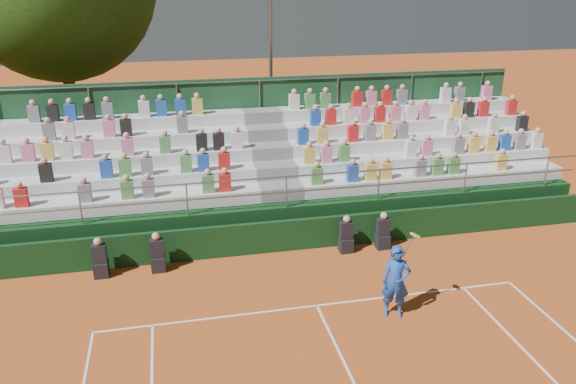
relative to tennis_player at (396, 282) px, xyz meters
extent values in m
plane|color=#BA521F|center=(-1.76, 0.79, -0.94)|extent=(90.00, 90.00, 0.00)
cube|color=white|center=(-1.76, 0.79, -0.94)|extent=(11.00, 0.06, 0.01)
cube|color=black|center=(-1.76, 3.99, -0.44)|extent=(20.00, 0.15, 1.00)
cube|color=black|center=(-7.28, 3.54, -0.72)|extent=(0.40, 0.40, 0.44)
cube|color=black|center=(-7.28, 3.54, -0.24)|extent=(0.38, 0.25, 0.55)
sphere|color=tan|center=(-7.28, 3.54, 0.14)|extent=(0.22, 0.22, 0.22)
cube|color=black|center=(-5.72, 3.54, -0.72)|extent=(0.40, 0.40, 0.44)
cube|color=black|center=(-5.72, 3.54, -0.24)|extent=(0.38, 0.25, 0.55)
sphere|color=tan|center=(-5.72, 3.54, 0.14)|extent=(0.22, 0.22, 0.22)
cube|color=black|center=(-0.12, 3.54, -0.72)|extent=(0.40, 0.40, 0.44)
cube|color=black|center=(-0.12, 3.54, -0.24)|extent=(0.38, 0.25, 0.55)
sphere|color=tan|center=(-0.12, 3.54, 0.14)|extent=(0.22, 0.22, 0.22)
cube|color=black|center=(1.06, 3.54, -0.72)|extent=(0.40, 0.40, 0.44)
cube|color=black|center=(1.06, 3.54, -0.24)|extent=(0.38, 0.25, 0.55)
sphere|color=tan|center=(1.06, 3.54, 0.14)|extent=(0.22, 0.22, 0.22)
cube|color=black|center=(-1.76, 7.09, -0.34)|extent=(20.00, 5.20, 1.20)
cube|color=silver|center=(-7.11, 5.42, 0.47)|extent=(9.30, 0.85, 0.42)
cube|color=silver|center=(3.59, 5.42, 0.47)|extent=(9.30, 0.85, 0.42)
cube|color=slate|center=(-1.76, 5.42, 0.47)|extent=(1.40, 0.85, 0.42)
cube|color=silver|center=(-7.11, 6.27, 0.89)|extent=(9.30, 0.85, 0.42)
cube|color=silver|center=(3.59, 6.27, 0.89)|extent=(9.30, 0.85, 0.42)
cube|color=slate|center=(-1.76, 6.27, 0.89)|extent=(1.40, 0.85, 0.42)
cube|color=silver|center=(-7.11, 7.12, 1.31)|extent=(9.30, 0.85, 0.42)
cube|color=silver|center=(3.59, 7.12, 1.31)|extent=(9.30, 0.85, 0.42)
cube|color=slate|center=(-1.76, 7.12, 1.31)|extent=(1.40, 0.85, 0.42)
cube|color=silver|center=(-7.11, 7.97, 1.73)|extent=(9.30, 0.85, 0.42)
cube|color=silver|center=(3.59, 7.97, 1.73)|extent=(9.30, 0.85, 0.42)
cube|color=slate|center=(-1.76, 7.97, 1.73)|extent=(1.40, 0.85, 0.42)
cube|color=silver|center=(-7.11, 8.82, 2.15)|extent=(9.30, 0.85, 0.42)
cube|color=silver|center=(3.59, 8.82, 2.15)|extent=(9.30, 0.85, 0.42)
cube|color=slate|center=(-1.76, 8.82, 2.15)|extent=(1.40, 0.85, 0.42)
cube|color=#1B4627|center=(-1.76, 9.34, 1.26)|extent=(20.00, 0.12, 4.40)
cylinder|color=gray|center=(-1.76, 4.54, 1.26)|extent=(20.00, 0.05, 0.05)
cylinder|color=gray|center=(-1.76, 9.24, 3.36)|extent=(20.00, 0.05, 0.05)
cube|color=red|center=(-9.47, 5.27, 0.96)|extent=(0.36, 0.24, 0.56)
cube|color=slate|center=(-7.70, 5.27, 0.96)|extent=(0.36, 0.24, 0.56)
cube|color=#4C8C4C|center=(-6.49, 5.27, 0.96)|extent=(0.36, 0.24, 0.56)
cube|color=slate|center=(-5.87, 5.27, 0.96)|extent=(0.36, 0.24, 0.56)
cube|color=#4C8C4C|center=(-4.08, 5.27, 0.96)|extent=(0.36, 0.24, 0.56)
cube|color=red|center=(-3.56, 5.27, 0.96)|extent=(0.36, 0.24, 0.56)
cube|color=black|center=(-8.87, 6.12, 1.38)|extent=(0.36, 0.24, 0.56)
cube|color=#1E4CB2|center=(-7.12, 6.12, 1.38)|extent=(0.36, 0.24, 0.56)
cube|color=#4C8C4C|center=(-6.56, 6.12, 1.38)|extent=(0.36, 0.24, 0.56)
cube|color=slate|center=(-5.89, 6.12, 1.38)|extent=(0.36, 0.24, 0.56)
cube|color=#4C8C4C|center=(-4.68, 6.12, 1.38)|extent=(0.36, 0.24, 0.56)
cube|color=#1E4CB2|center=(-4.14, 6.12, 1.38)|extent=(0.36, 0.24, 0.56)
cube|color=red|center=(-3.47, 6.12, 1.38)|extent=(0.36, 0.24, 0.56)
cube|color=silver|center=(-10.16, 6.97, 1.80)|extent=(0.36, 0.24, 0.56)
cube|color=pink|center=(-9.48, 6.97, 1.80)|extent=(0.36, 0.24, 0.56)
cube|color=gold|center=(-8.92, 6.97, 1.80)|extent=(0.36, 0.24, 0.56)
cube|color=silver|center=(-8.35, 6.97, 1.80)|extent=(0.36, 0.24, 0.56)
cube|color=pink|center=(-7.72, 6.97, 1.80)|extent=(0.36, 0.24, 0.56)
cube|color=pink|center=(-6.48, 6.97, 1.80)|extent=(0.36, 0.24, 0.56)
cube|color=#4C8C4C|center=(-5.29, 6.97, 1.80)|extent=(0.36, 0.24, 0.56)
cube|color=black|center=(-4.11, 6.97, 1.80)|extent=(0.36, 0.24, 0.56)
cube|color=black|center=(-3.55, 6.97, 1.80)|extent=(0.36, 0.24, 0.56)
cube|color=silver|center=(-2.94, 6.97, 1.80)|extent=(0.36, 0.24, 0.56)
cube|color=slate|center=(-8.95, 7.82, 2.22)|extent=(0.36, 0.24, 0.56)
cube|color=silver|center=(-8.34, 7.82, 2.22)|extent=(0.36, 0.24, 0.56)
cube|color=pink|center=(-7.07, 7.82, 2.22)|extent=(0.36, 0.24, 0.56)
cube|color=black|center=(-6.53, 7.82, 2.22)|extent=(0.36, 0.24, 0.56)
cube|color=slate|center=(-4.68, 7.82, 2.22)|extent=(0.36, 0.24, 0.56)
cube|color=slate|center=(-9.50, 8.67, 2.64)|extent=(0.36, 0.24, 0.56)
cube|color=black|center=(-8.91, 8.67, 2.64)|extent=(0.36, 0.24, 0.56)
cube|color=#1E4CB2|center=(-8.34, 8.67, 2.64)|extent=(0.36, 0.24, 0.56)
cube|color=black|center=(-7.73, 8.67, 2.64)|extent=(0.36, 0.24, 0.56)
cube|color=slate|center=(-7.14, 8.67, 2.64)|extent=(0.36, 0.24, 0.56)
cube|color=silver|center=(-5.93, 8.67, 2.64)|extent=(0.36, 0.24, 0.56)
cube|color=#1E4CB2|center=(-5.34, 8.67, 2.64)|extent=(0.36, 0.24, 0.56)
cube|color=#1E4CB2|center=(-4.69, 8.67, 2.64)|extent=(0.36, 0.24, 0.56)
cube|color=gold|center=(-4.09, 8.67, 2.64)|extent=(0.36, 0.24, 0.56)
cube|color=#4C8C4C|center=(-0.61, 5.27, 0.96)|extent=(0.36, 0.24, 0.56)
cube|color=#1E4CB2|center=(0.59, 5.27, 0.96)|extent=(0.36, 0.24, 0.56)
cube|color=gold|center=(1.22, 5.27, 0.96)|extent=(0.36, 0.24, 0.56)
cube|color=gold|center=(1.74, 5.27, 0.96)|extent=(0.36, 0.24, 0.56)
cube|color=slate|center=(2.96, 5.27, 0.96)|extent=(0.36, 0.24, 0.56)
cube|color=#4C8C4C|center=(3.58, 5.27, 0.96)|extent=(0.36, 0.24, 0.56)
cube|color=#4C8C4C|center=(4.17, 5.27, 0.96)|extent=(0.36, 0.24, 0.56)
cube|color=gold|center=(5.95, 5.27, 0.96)|extent=(0.36, 0.24, 0.56)
cube|color=gold|center=(-0.65, 6.12, 1.38)|extent=(0.36, 0.24, 0.56)
cube|color=pink|center=(-0.06, 6.12, 1.38)|extent=(0.36, 0.24, 0.56)
cube|color=#4C8C4C|center=(0.56, 6.12, 1.38)|extent=(0.36, 0.24, 0.56)
cube|color=silver|center=(2.96, 6.12, 1.38)|extent=(0.36, 0.24, 0.56)
cube|color=pink|center=(3.56, 6.12, 1.38)|extent=(0.36, 0.24, 0.56)
cube|color=slate|center=(4.74, 6.12, 1.38)|extent=(0.36, 0.24, 0.56)
cube|color=gold|center=(5.34, 6.12, 1.38)|extent=(0.36, 0.24, 0.56)
cube|color=gold|center=(5.99, 6.12, 1.38)|extent=(0.36, 0.24, 0.56)
cube|color=#1E4CB2|center=(6.55, 6.12, 1.38)|extent=(0.36, 0.24, 0.56)
cube|color=slate|center=(7.16, 6.12, 1.38)|extent=(0.36, 0.24, 0.56)
cube|color=silver|center=(7.83, 6.12, 1.38)|extent=(0.36, 0.24, 0.56)
cube|color=#1E4CB2|center=(-0.66, 6.97, 1.80)|extent=(0.36, 0.24, 0.56)
cube|color=gold|center=(0.03, 6.97, 1.80)|extent=(0.36, 0.24, 0.56)
cube|color=red|center=(1.14, 6.97, 1.80)|extent=(0.36, 0.24, 0.56)
cube|color=slate|center=(1.77, 6.97, 1.80)|extent=(0.36, 0.24, 0.56)
cube|color=gold|center=(2.42, 6.97, 1.80)|extent=(0.36, 0.24, 0.56)
cube|color=slate|center=(2.98, 6.97, 1.80)|extent=(0.36, 0.24, 0.56)
cube|color=silver|center=(4.81, 6.97, 1.80)|extent=(0.36, 0.24, 0.56)
cube|color=silver|center=(5.37, 6.97, 1.80)|extent=(0.36, 0.24, 0.56)
cube|color=silver|center=(6.55, 6.97, 1.80)|extent=(0.36, 0.24, 0.56)
cube|color=black|center=(7.74, 6.97, 1.80)|extent=(0.36, 0.24, 0.56)
cube|color=#1E4CB2|center=(-0.01, 7.82, 2.22)|extent=(0.36, 0.24, 0.56)
cube|color=red|center=(0.57, 7.82, 2.22)|extent=(0.36, 0.24, 0.56)
cube|color=silver|center=(1.23, 7.82, 2.22)|extent=(0.36, 0.24, 0.56)
cube|color=pink|center=(1.83, 7.82, 2.22)|extent=(0.36, 0.24, 0.56)
cube|color=red|center=(2.43, 7.82, 2.22)|extent=(0.36, 0.24, 0.56)
cube|color=pink|center=(3.02, 7.82, 2.22)|extent=(0.36, 0.24, 0.56)
cube|color=silver|center=(3.62, 7.82, 2.22)|extent=(0.36, 0.24, 0.56)
cube|color=pink|center=(4.17, 7.82, 2.22)|extent=(0.36, 0.24, 0.56)
cube|color=gold|center=(5.43, 7.82, 2.22)|extent=(0.36, 0.24, 0.56)
cube|color=black|center=(5.98, 7.82, 2.22)|extent=(0.36, 0.24, 0.56)
cube|color=red|center=(6.59, 7.82, 2.22)|extent=(0.36, 0.24, 0.56)
cube|color=red|center=(7.76, 7.82, 2.22)|extent=(0.36, 0.24, 0.56)
cube|color=silver|center=(-0.59, 8.67, 2.64)|extent=(0.36, 0.24, 0.56)
cube|color=#4C8C4C|center=(0.00, 8.67, 2.64)|extent=(0.36, 0.24, 0.56)
cube|color=#4C8C4C|center=(0.60, 8.67, 2.64)|extent=(0.36, 0.24, 0.56)
cube|color=red|center=(1.82, 8.67, 2.64)|extent=(0.36, 0.24, 0.56)
cube|color=pink|center=(2.38, 8.67, 2.64)|extent=(0.36, 0.24, 0.56)
cube|color=red|center=(2.99, 8.67, 2.64)|extent=(0.36, 0.24, 0.56)
cube|color=slate|center=(3.61, 8.67, 2.64)|extent=(0.36, 0.24, 0.56)
cube|color=silver|center=(5.41, 8.67, 2.64)|extent=(0.36, 0.24, 0.56)
cube|color=slate|center=(6.00, 8.67, 2.64)|extent=(0.36, 0.24, 0.56)
cube|color=pink|center=(7.17, 8.67, 2.64)|extent=(0.36, 0.24, 0.56)
imported|color=#1847B4|center=(0.00, 0.00, 0.00)|extent=(0.79, 0.64, 1.88)
cylinder|color=gray|center=(0.25, 0.00, 0.91)|extent=(0.26, 0.03, 0.51)
cylinder|color=#E5D866|center=(0.40, 0.00, 1.21)|extent=(0.26, 0.28, 0.14)
cylinder|color=#352013|center=(-9.19, 14.50, 1.28)|extent=(0.50, 0.50, 4.45)
cylinder|color=gray|center=(-0.65, 12.89, 3.52)|extent=(0.16, 0.16, 8.92)
camera|label=1|loc=(-5.10, -11.11, 6.98)|focal=35.00mm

